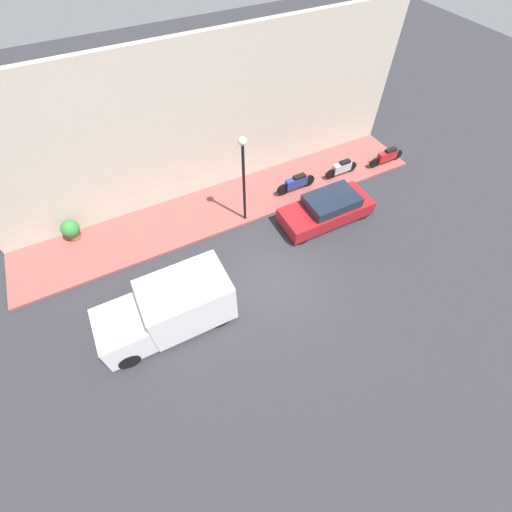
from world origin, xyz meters
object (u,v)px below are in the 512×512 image
(motorcycle_blue, at_px, (296,183))
(streetlamp, at_px, (243,168))
(delivery_van, at_px, (168,309))
(potted_plant, at_px, (71,230))
(motorcycle_red, at_px, (387,156))
(scooter_silver, at_px, (342,168))
(parked_car, at_px, (327,209))

(motorcycle_blue, distance_m, streetlamp, 3.96)
(delivery_van, distance_m, potted_plant, 6.41)
(streetlamp, bearing_deg, motorcycle_red, -88.18)
(motorcycle_blue, xyz_separation_m, potted_plant, (1.70, 10.32, 0.08))
(delivery_van, height_order, motorcycle_blue, delivery_van)
(streetlamp, bearing_deg, scooter_silver, -84.50)
(motorcycle_red, bearing_deg, motorcycle_blue, 86.52)
(scooter_silver, bearing_deg, parked_car, 132.13)
(delivery_van, xyz_separation_m, streetlamp, (3.57, -4.69, 1.94))
(streetlamp, xyz_separation_m, potted_plant, (2.30, 7.23, -2.32))
(motorcycle_blue, height_order, potted_plant, potted_plant)
(motorcycle_red, xyz_separation_m, scooter_silver, (0.29, 2.70, -0.02))
(delivery_van, relative_size, motorcycle_blue, 2.19)
(streetlamp, distance_m, potted_plant, 7.94)
(parked_car, height_order, scooter_silver, parked_car)
(parked_car, bearing_deg, streetlamp, 64.30)
(parked_car, distance_m, delivery_van, 8.31)
(delivery_van, height_order, streetlamp, streetlamp)
(delivery_van, bearing_deg, streetlamp, -52.71)
(motorcycle_red, height_order, scooter_silver, motorcycle_red)
(scooter_silver, xyz_separation_m, motorcycle_blue, (0.04, 2.70, 0.03))
(parked_car, distance_m, potted_plant, 11.31)
(streetlamp, relative_size, potted_plant, 4.30)
(scooter_silver, bearing_deg, motorcycle_red, -96.09)
(parked_car, bearing_deg, motorcycle_blue, 7.39)
(scooter_silver, relative_size, potted_plant, 1.89)
(scooter_silver, xyz_separation_m, streetlamp, (-0.56, 5.79, 2.43))
(scooter_silver, relative_size, motorcycle_blue, 0.89)
(motorcycle_red, distance_m, streetlamp, 8.84)
(scooter_silver, distance_m, motorcycle_blue, 2.70)
(parked_car, relative_size, delivery_van, 0.92)
(motorcycle_blue, bearing_deg, delivery_van, 118.19)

